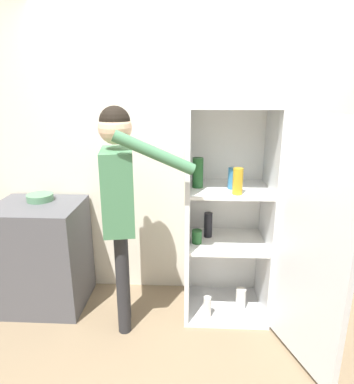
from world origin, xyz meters
name	(u,v)px	position (x,y,z in m)	size (l,w,h in m)	color
ground_plane	(182,360)	(0.00, 0.00, 0.00)	(12.00, 12.00, 0.00)	#7A664C
wall_back	(187,156)	(0.00, 0.98, 1.27)	(7.00, 0.06, 2.55)	beige
refrigerator	(244,219)	(0.45, 0.54, 0.87)	(0.95, 1.22, 1.75)	silver
person	(120,192)	(-0.47, 0.37, 1.13)	(0.71, 0.51, 1.74)	#262628
counter	(42,255)	(-1.24, 0.64, 0.46)	(0.72, 0.59, 0.93)	#4C4C51
bowl	(40,197)	(-1.25, 0.75, 0.95)	(0.22, 0.22, 0.06)	#517F5B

